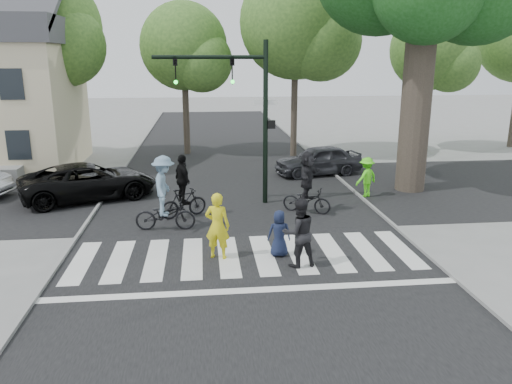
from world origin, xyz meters
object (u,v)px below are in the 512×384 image
Objects in this scene: cyclist_mid at (183,192)px; car_grey at (318,160)px; pedestrian_woman at (217,226)px; pedestrian_adult at (299,233)px; pedestrian_child at (279,233)px; car_suv at (89,181)px; cyclist_left at (164,198)px; cyclist_right at (307,186)px; traffic_signal at (242,100)px.

cyclist_mid is 8.53m from car_grey.
pedestrian_adult reaches higher than pedestrian_woman.
pedestrian_adult is at bearing -55.60° from cyclist_mid.
pedestrian_child is 9.24m from car_suv.
cyclist_left reaches higher than car_suv.
pedestrian_adult is 0.84× the size of cyclist_right.
pedestrian_woman is at bearing -102.22° from traffic_signal.
cyclist_right is (4.90, 1.34, -0.06)m from cyclist_left.
pedestrian_adult is at bearing -104.45° from cyclist_right.
car_grey is (9.87, 3.20, -0.01)m from car_suv.
cyclist_left is at bearing -53.32° from pedestrian_adult.
cyclist_mid is at bearing -179.53° from cyclist_right.
traffic_signal reaches higher than car_suv.
cyclist_left is at bearing -112.65° from cyclist_mid.
pedestrian_woman is at bearing -39.12° from car_grey.
pedestrian_adult reaches higher than car_grey.
car_grey is at bearing -100.54° from pedestrian_woman.
car_suv is (-4.78, 6.55, -0.22)m from pedestrian_woman.
car_suv reaches higher than car_grey.
cyclist_left is (-1.59, 2.53, 0.12)m from pedestrian_woman.
cyclist_mid is at bearing -67.07° from pedestrian_adult.
car_suv is at bearing 167.91° from traffic_signal.
pedestrian_woman reaches higher than car_grey.
pedestrian_woman is 0.46× the size of car_grey.
car_grey is at bearing 73.15° from cyclist_right.
cyclist_left is 1.09× the size of cyclist_right.
pedestrian_woman is 1.42× the size of pedestrian_child.
car_grey is (1.78, 5.88, -0.30)m from cyclist_right.
cyclist_right reaches higher than cyclist_mid.
car_suv is 10.38m from car_grey.
cyclist_mid is at bearing -57.62° from car_grey.
car_grey is (3.95, 4.47, -3.20)m from traffic_signal.
cyclist_mid is (-3.16, 4.62, -0.03)m from pedestrian_adult.
cyclist_right is (2.17, -1.41, -2.90)m from traffic_signal.
cyclist_mid is (-2.19, -1.45, -2.99)m from traffic_signal.
cyclist_left reaches higher than cyclist_mid.
cyclist_mid reaches higher than car_suv.
pedestrian_woman is 3.97m from cyclist_mid.
pedestrian_child is 0.32× the size of car_grey.
pedestrian_woman is 1.73m from pedestrian_child.
cyclist_left is at bearing -35.13° from pedestrian_child.
cyclist_right reaches higher than car_suv.
cyclist_mid is at bearing -148.09° from car_suv.
pedestrian_adult is 10.07m from car_suv.
car_grey is at bearing -117.27° from pedestrian_adult.
traffic_signal is 3.20× the size of pedestrian_woman.
pedestrian_adult is at bearing -80.94° from traffic_signal.
pedestrian_woman is at bearing -74.66° from cyclist_mid.
car_grey is at bearing -106.33° from pedestrian_child.
pedestrian_child is 0.90m from pedestrian_adult.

